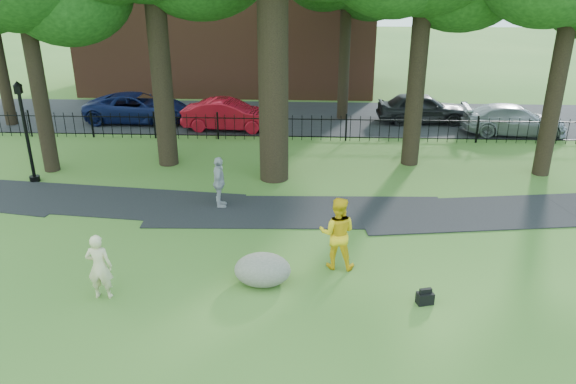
{
  "coord_description": "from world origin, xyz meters",
  "views": [
    {
      "loc": [
        1.48,
        -13.24,
        7.89
      ],
      "look_at": [
        0.77,
        2.0,
        1.53
      ],
      "focal_mm": 35.0,
      "sensor_mm": 36.0,
      "label": 1
    }
  ],
  "objects_px": {
    "woman": "(99,267)",
    "lamppost": "(26,134)",
    "boulder": "(262,268)",
    "red_sedan": "(229,115)",
    "man": "(337,233)"
  },
  "relations": [
    {
      "from": "red_sedan",
      "to": "man",
      "type": "bearing_deg",
      "value": -155.57
    },
    {
      "from": "woman",
      "to": "boulder",
      "type": "relative_size",
      "value": 1.17
    },
    {
      "from": "woman",
      "to": "lamppost",
      "type": "bearing_deg",
      "value": -56.8
    },
    {
      "from": "man",
      "to": "boulder",
      "type": "distance_m",
      "value": 2.25
    },
    {
      "from": "woman",
      "to": "red_sedan",
      "type": "relative_size",
      "value": 0.38
    },
    {
      "from": "woman",
      "to": "boulder",
      "type": "xyz_separation_m",
      "value": [
        3.95,
        0.88,
        -0.44
      ]
    },
    {
      "from": "woman",
      "to": "man",
      "type": "height_order",
      "value": "man"
    },
    {
      "from": "man",
      "to": "boulder",
      "type": "height_order",
      "value": "man"
    },
    {
      "from": "woman",
      "to": "boulder",
      "type": "distance_m",
      "value": 4.07
    },
    {
      "from": "woman",
      "to": "lamppost",
      "type": "relative_size",
      "value": 0.45
    },
    {
      "from": "lamppost",
      "to": "woman",
      "type": "bearing_deg",
      "value": -62.99
    },
    {
      "from": "man",
      "to": "boulder",
      "type": "relative_size",
      "value": 1.39
    },
    {
      "from": "woman",
      "to": "lamppost",
      "type": "height_order",
      "value": "lamppost"
    },
    {
      "from": "woman",
      "to": "lamppost",
      "type": "distance_m",
      "value": 9.46
    },
    {
      "from": "boulder",
      "to": "lamppost",
      "type": "xyz_separation_m",
      "value": [
        -9.36,
        6.82,
        1.46
      ]
    }
  ]
}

